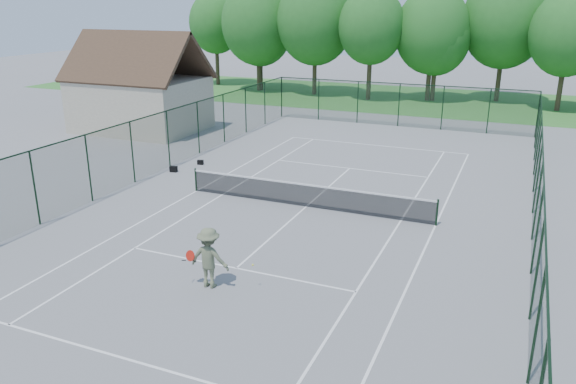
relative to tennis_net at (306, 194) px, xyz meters
name	(u,v)px	position (x,y,z in m)	size (l,w,h in m)	color
ground	(306,207)	(0.00, 0.00, -0.58)	(140.00, 140.00, 0.00)	gray
grass_far	(427,100)	(0.00, 30.00, -0.57)	(80.00, 16.00, 0.01)	#3B8132
court_lines	(306,207)	(0.00, 0.00, -0.57)	(11.05, 23.85, 0.01)	white
tennis_net	(306,194)	(0.00, 0.00, 0.00)	(11.08, 0.08, 1.10)	black
fence_enclosure	(306,172)	(0.00, 0.00, 0.98)	(18.05, 36.05, 3.02)	#193220
utility_building	(139,84)	(-16.00, 10.00, 2.54)	(8.60, 6.27, 6.63)	beige
tree_line_far	(432,31)	(0.00, 30.00, 5.42)	(39.40, 6.40, 9.70)	#4A3927
sports_bag_a	(174,169)	(-8.24, 2.21, -0.43)	(0.37, 0.22, 0.30)	black
sports_bag_b	(200,162)	(-7.69, 3.96, -0.45)	(0.31, 0.19, 0.24)	black
tennis_player	(209,258)	(-0.17, -7.79, 0.39)	(2.18, 0.82, 1.93)	#636B4D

